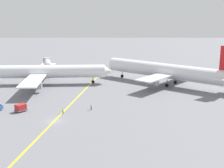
{
  "coord_description": "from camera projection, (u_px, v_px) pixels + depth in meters",
  "views": [
    {
      "loc": [
        14.82,
        -73.85,
        26.91
      ],
      "look_at": [
        14.86,
        26.01,
        4.0
      ],
      "focal_mm": 48.0,
      "sensor_mm": 36.0,
      "label": 1
    }
  ],
  "objects": [
    {
      "name": "jet_bridge",
      "position": [
        47.0,
        63.0,
        145.61
      ],
      "size": [
        7.55,
        18.84,
        6.06
      ],
      "color": "#B7B7BC",
      "rests_on": "ground"
    },
    {
      "name": "taxiway_stripe",
      "position": [
        65.0,
        109.0,
        87.74
      ],
      "size": [
        18.0,
        118.79,
        0.01
      ],
      "primitive_type": "cube",
      "rotation": [
        0.0,
        0.0,
        -0.15
      ],
      "color": "yellow",
      "rests_on": "ground"
    },
    {
      "name": "airliner_being_pushed",
      "position": [
        164.0,
        71.0,
        118.68
      ],
      "size": [
        47.98,
        41.91,
        16.79
      ],
      "color": "silver",
      "rests_on": "ground"
    },
    {
      "name": "ground_plane",
      "position": [
        55.0,
        121.0,
        77.99
      ],
      "size": [
        600.0,
        600.0,
        0.0
      ],
      "primitive_type": "plane",
      "color": "slate"
    },
    {
      "name": "ground_crew_wing_walker_right",
      "position": [
        63.0,
        111.0,
        83.81
      ],
      "size": [
        0.36,
        0.36,
        1.66
      ],
      "color": "#2D3351",
      "rests_on": "ground"
    },
    {
      "name": "airliner_at_gate_left",
      "position": [
        44.0,
        72.0,
        119.17
      ],
      "size": [
        52.62,
        49.72,
        15.27
      ],
      "color": "white",
      "rests_on": "ground"
    },
    {
      "name": "pushback_tug",
      "position": [
        101.0,
        71.0,
        140.5
      ],
      "size": [
        7.26,
        6.38,
        2.94
      ],
      "color": "gold",
      "rests_on": "ground"
    },
    {
      "name": "ground_crew_marshaller_foreground",
      "position": [
        91.0,
        107.0,
        87.14
      ],
      "size": [
        0.36,
        0.5,
        1.72
      ],
      "color": "black",
      "rests_on": "ground"
    },
    {
      "name": "gse_container_dolly_flat",
      "position": [
        21.0,
        108.0,
        85.62
      ],
      "size": [
        3.71,
        3.87,
        2.15
      ],
      "color": "slate",
      "rests_on": "ground"
    }
  ]
}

